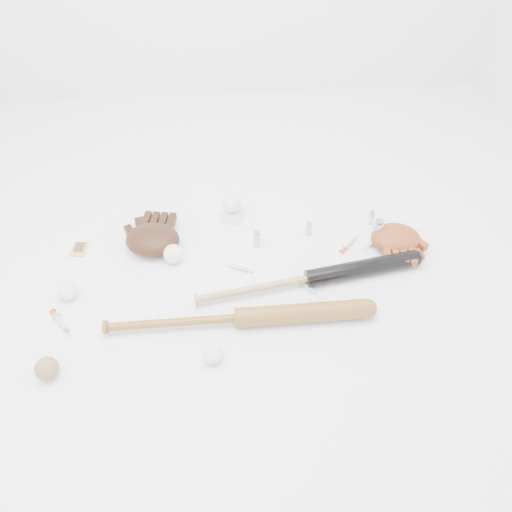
{
  "coord_description": "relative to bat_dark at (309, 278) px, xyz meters",
  "views": [
    {
      "loc": [
        -0.07,
        -1.3,
        1.5
      ],
      "look_at": [
        0.03,
        0.07,
        0.06
      ],
      "focal_mm": 35.0,
      "sensor_mm": 36.0,
      "label": 1
    }
  ],
  "objects": [
    {
      "name": "trading_card",
      "position": [
        -0.93,
        0.27,
        -0.03
      ],
      "size": [
        0.07,
        0.09,
        0.0
      ],
      "primitive_type": "cube",
      "rotation": [
        0.0,
        0.0,
        -0.11
      ],
      "color": "gold",
      "rests_on": "ground"
    },
    {
      "name": "bat_wood",
      "position": [
        -0.29,
        -0.17,
        0.0
      ],
      "size": [
        1.01,
        0.08,
        0.07
      ],
      "primitive_type": null,
      "rotation": [
        0.0,
        0.0,
        0.01
      ],
      "color": "brown",
      "rests_on": "ground"
    },
    {
      "name": "pedestal",
      "position": [
        -0.28,
        0.41,
        -0.01
      ],
      "size": [
        0.11,
        0.11,
        0.05
      ],
      "primitive_type": "cube",
      "rotation": [
        0.0,
        0.0,
        -0.42
      ],
      "color": "white",
      "rests_on": "ground"
    },
    {
      "name": "baseball_on_pedestal",
      "position": [
        -0.28,
        0.41,
        0.05
      ],
      "size": [
        0.08,
        0.08,
        0.08
      ],
      "primitive_type": "sphere",
      "color": "white",
      "rests_on": "pedestal"
    },
    {
      "name": "bat_dark",
      "position": [
        0.0,
        0.0,
        0.0
      ],
      "size": [
        0.95,
        0.22,
        0.07
      ],
      "primitive_type": null,
      "rotation": [
        0.0,
        0.0,
        0.16
      ],
      "color": "black",
      "rests_on": "ground"
    },
    {
      "name": "syringe_0",
      "position": [
        -0.93,
        -0.12,
        -0.02
      ],
      "size": [
        0.12,
        0.15,
        0.02
      ],
      "primitive_type": null,
      "rotation": [
        0.0,
        0.0,
        -0.94
      ],
      "color": "#ADBCC6",
      "rests_on": "ground"
    },
    {
      "name": "syringe_2",
      "position": [
        0.21,
        0.2,
        -0.03
      ],
      "size": [
        0.12,
        0.13,
        0.02
      ],
      "primitive_type": null,
      "rotation": [
        0.0,
        0.0,
        0.81
      ],
      "color": "#ADBCC6",
      "rests_on": "ground"
    },
    {
      "name": "syringe_3",
      "position": [
        -0.01,
        -0.02,
        -0.03
      ],
      "size": [
        0.1,
        0.13,
        0.02
      ],
      "primitive_type": null,
      "rotation": [
        0.0,
        0.0,
        -0.96
      ],
      "color": "#ADBCC6",
      "rests_on": "ground"
    },
    {
      "name": "baseball_aged",
      "position": [
        -0.93,
        -0.33,
        0.0
      ],
      "size": [
        0.08,
        0.08,
        0.08
      ],
      "primitive_type": "sphere",
      "color": "olive",
      "rests_on": "ground"
    },
    {
      "name": "baseball_upper",
      "position": [
        -0.53,
        0.17,
        0.01
      ],
      "size": [
        0.08,
        0.08,
        0.08
      ],
      "primitive_type": "sphere",
      "color": "white",
      "rests_on": "ground"
    },
    {
      "name": "glove_dark",
      "position": [
        -0.62,
        0.25,
        0.01
      ],
      "size": [
        0.31,
        0.31,
        0.1
      ],
      "primitive_type": null,
      "rotation": [
        0.0,
        0.0,
        -0.18
      ],
      "color": "#311B0D",
      "rests_on": "ground"
    },
    {
      "name": "syringe_4",
      "position": [
        0.33,
        0.2,
        -0.02
      ],
      "size": [
        0.16,
        0.1,
        0.02
      ],
      "primitive_type": null,
      "rotation": [
        0.0,
        0.0,
        3.62
      ],
      "color": "#ADBCC6",
      "rests_on": "ground"
    },
    {
      "name": "syringe_1",
      "position": [
        -0.27,
        0.1,
        -0.03
      ],
      "size": [
        0.14,
        0.08,
        0.02
      ],
      "primitive_type": null,
      "rotation": [
        0.0,
        0.0,
        2.73
      ],
      "color": "#ADBCC6",
      "rests_on": "ground"
    },
    {
      "name": "vial_3",
      "position": [
        0.33,
        0.23,
        0.02
      ],
      "size": [
        0.04,
        0.04,
        0.11
      ],
      "primitive_type": "cylinder",
      "color": "silver",
      "rests_on": "ground"
    },
    {
      "name": "baseball_mid",
      "position": [
        -0.38,
        -0.31,
        0.0
      ],
      "size": [
        0.07,
        0.07,
        0.07
      ],
      "primitive_type": "sphere",
      "color": "white",
      "rests_on": "ground"
    },
    {
      "name": "vial_0",
      "position": [
        0.04,
        0.28,
        -0.0
      ],
      "size": [
        0.03,
        0.03,
        0.07
      ],
      "primitive_type": "cylinder",
      "color": "silver",
      "rests_on": "ground"
    },
    {
      "name": "vial_2",
      "position": [
        -0.19,
        0.23,
        0.0
      ],
      "size": [
        0.03,
        0.03,
        0.08
      ],
      "primitive_type": "cylinder",
      "color": "silver",
      "rests_on": "ground"
    },
    {
      "name": "baseball_left",
      "position": [
        -0.93,
        0.01,
        0.0
      ],
      "size": [
        0.07,
        0.07,
        0.07
      ],
      "primitive_type": "sphere",
      "color": "white",
      "rests_on": "ground"
    },
    {
      "name": "vial_1",
      "position": [
        0.33,
        0.33,
        -0.0
      ],
      "size": [
        0.03,
        0.03,
        0.07
      ],
      "primitive_type": "cylinder",
      "color": "silver",
      "rests_on": "ground"
    },
    {
      "name": "glove_tan",
      "position": [
        0.39,
        0.18,
        0.01
      ],
      "size": [
        0.27,
        0.27,
        0.09
      ],
      "primitive_type": null,
      "rotation": [
        0.0,
        0.0,
        3.03
      ],
      "color": "brown",
      "rests_on": "ground"
    }
  ]
}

